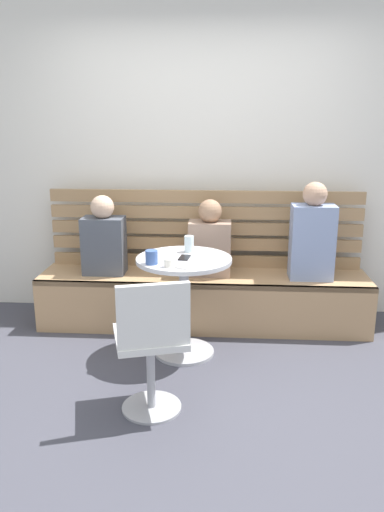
% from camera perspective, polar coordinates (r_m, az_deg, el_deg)
% --- Properties ---
extents(ground, '(8.00, 8.00, 0.00)m').
position_cam_1_polar(ground, '(3.29, 0.21, -15.90)').
color(ground, '#42424C').
extents(back_wall, '(5.20, 0.10, 2.90)m').
position_cam_1_polar(back_wall, '(4.45, 1.62, 12.15)').
color(back_wall, white).
rests_on(back_wall, ground).
extents(booth_bench, '(2.70, 0.52, 0.44)m').
position_cam_1_polar(booth_bench, '(4.27, 1.25, -4.91)').
color(booth_bench, tan).
rests_on(booth_bench, ground).
extents(booth_backrest, '(2.65, 0.04, 0.66)m').
position_cam_1_polar(booth_backrest, '(4.34, 1.44, 3.09)').
color(booth_backrest, '#A68157').
rests_on(booth_backrest, booth_bench).
extents(cafe_table, '(0.68, 0.68, 0.74)m').
position_cam_1_polar(cafe_table, '(3.66, -0.89, -3.52)').
color(cafe_table, '#ADADB2').
rests_on(cafe_table, ground).
extents(white_chair, '(0.50, 0.50, 0.85)m').
position_cam_1_polar(white_chair, '(2.95, -4.56, -9.62)').
color(white_chair, '#ADADB2').
rests_on(white_chair, ground).
extents(person_adult, '(0.34, 0.22, 0.78)m').
position_cam_1_polar(person_adult, '(4.14, 13.34, 2.21)').
color(person_adult, '#8C9EC6').
rests_on(person_adult, booth_bench).
extents(person_child_left, '(0.34, 0.22, 0.62)m').
position_cam_1_polar(person_child_left, '(4.14, 2.00, 1.58)').
color(person_child_left, '#9E7F6B').
rests_on(person_child_left, booth_bench).
extents(person_child_middle, '(0.34, 0.22, 0.65)m').
position_cam_1_polar(person_child_middle, '(4.24, -9.85, 1.85)').
color(person_child_middle, '#4C515B').
rests_on(person_child_middle, booth_bench).
extents(cup_glass_tall, '(0.07, 0.07, 0.12)m').
position_cam_1_polar(cup_glass_tall, '(3.73, -0.34, 1.36)').
color(cup_glass_tall, silver).
rests_on(cup_glass_tall, cafe_table).
extents(cup_mug_blue, '(0.08, 0.08, 0.09)m').
position_cam_1_polar(cup_mug_blue, '(3.44, -4.55, -0.13)').
color(cup_mug_blue, '#3D5B9E').
rests_on(cup_mug_blue, cafe_table).
extents(cup_espresso_small, '(0.06, 0.06, 0.05)m').
position_cam_1_polar(cup_espresso_small, '(3.37, -2.69, -0.80)').
color(cup_espresso_small, silver).
rests_on(cup_espresso_small, cafe_table).
extents(plate_small, '(0.17, 0.17, 0.01)m').
position_cam_1_polar(plate_small, '(3.39, -0.53, -1.06)').
color(plate_small, white).
rests_on(plate_small, cafe_table).
extents(phone_on_table, '(0.09, 0.15, 0.01)m').
position_cam_1_polar(phone_on_table, '(3.58, -0.85, -0.18)').
color(phone_on_table, black).
rests_on(phone_on_table, cafe_table).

